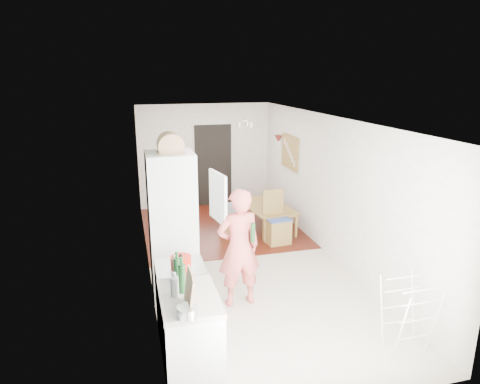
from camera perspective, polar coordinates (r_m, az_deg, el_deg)
name	(u,v)px	position (r m, az deg, el deg)	size (l,w,h in m)	color
room_shell	(243,194)	(7.16, 0.41, -0.24)	(3.20, 7.00, 2.50)	white
floor	(243,262)	(7.60, 0.39, -9.34)	(3.20, 7.00, 0.01)	beige
wood_floor_overlay	(220,226)	(9.25, -2.66, -4.61)	(3.20, 3.30, 0.01)	#5A180E
sage_wall_panel	(153,200)	(4.84, -11.52, -1.02)	(0.02, 3.00, 1.30)	gray
tile_splashback	(161,279)	(4.58, -10.50, -11.36)	(0.02, 1.90, 0.50)	black
doorway_recess	(213,166)	(10.55, -3.57, 3.54)	(0.90, 0.04, 2.00)	black
base_cabinet	(190,336)	(4.97, -6.62, -18.48)	(0.60, 0.90, 0.86)	white
worktop	(189,298)	(4.73, -6.80, -13.86)	(0.62, 0.92, 0.06)	beige
range_cooker	(181,301)	(5.60, -7.81, -14.17)	(0.60, 0.60, 0.88)	white
cooker_top	(180,267)	(5.39, -7.99, -9.92)	(0.60, 0.60, 0.04)	#BBBBBD
fridge_housing	(173,226)	(6.26, -8.97, -4.50)	(0.66, 0.66, 2.15)	white
fridge_door	(218,197)	(5.92, -2.97, -0.67)	(0.56, 0.04, 0.70)	white
fridge_interior	(193,193)	(6.15, -6.29, -0.11)	(0.02, 0.52, 0.66)	white
pinboard	(290,152)	(9.34, 6.70, 5.32)	(0.03, 0.90, 0.70)	tan
pinboard_frame	(289,152)	(9.34, 6.62, 5.31)	(0.01, 0.94, 0.74)	olive
wall_sconce	(278,139)	(9.89, 5.13, 7.11)	(0.18, 0.18, 0.16)	maroon
person	(239,238)	(5.93, -0.17, -6.11)	(0.74, 0.48, 2.02)	#DA5D56
dining_table	(267,219)	(9.06, 3.67, -3.62)	(1.27, 0.71, 0.45)	olive
dining_chair	(277,218)	(8.26, 5.00, -3.46)	(0.43, 0.43, 1.03)	olive
stool	(228,223)	(8.81, -1.63, -4.16)	(0.34, 0.34, 0.45)	olive
grey_drape	(227,209)	(8.69, -1.72, -2.29)	(0.39, 0.39, 0.18)	slate
drying_rack	(407,316)	(5.60, 21.42, -15.17)	(0.46, 0.41, 0.89)	white
bread_bin	(170,145)	(5.95, -9.28, 6.14)	(0.37, 0.35, 0.20)	tan
red_casserole	(181,262)	(5.29, -7.88, -9.28)	(0.26, 0.26, 0.15)	red
steel_pan	(188,312)	(4.34, -7.00, -15.54)	(0.21, 0.21, 0.10)	#BBBBBD
held_bottle	(253,233)	(5.75, 1.72, -5.45)	(0.06, 0.06, 0.27)	#17401B
bottle_a	(182,278)	(4.71, -7.73, -11.35)	(0.08, 0.08, 0.33)	#17401B
bottle_b	(177,271)	(4.89, -8.35, -10.40)	(0.07, 0.07, 0.31)	#17401B
bottle_c	(175,287)	(4.67, -8.69, -12.38)	(0.09, 0.09, 0.22)	silver
pepper_mill_front	(178,272)	(4.99, -8.27, -10.50)	(0.06, 0.06, 0.22)	tan
pepper_mill_back	(175,269)	(5.05, -8.62, -10.08)	(0.06, 0.06, 0.23)	tan
chopping_boards	(189,290)	(4.40, -6.78, -12.85)	(0.04, 0.29, 0.40)	tan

